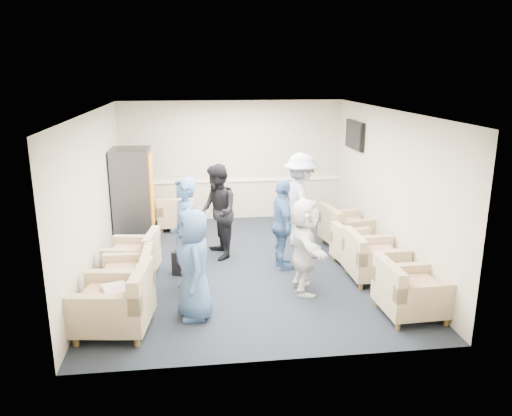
{
  "coord_description": "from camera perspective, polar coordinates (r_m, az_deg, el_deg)",
  "views": [
    {
      "loc": [
        -0.87,
        -8.18,
        3.34
      ],
      "look_at": [
        0.19,
        0.2,
        1.0
      ],
      "focal_mm": 35.0,
      "sensor_mm": 36.0,
      "label": 1
    }
  ],
  "objects": [
    {
      "name": "tv",
      "position": [
        10.59,
        11.18,
        8.17
      ],
      "size": [
        0.1,
        1.0,
        0.58
      ],
      "color": "black",
      "rests_on": "right_wall"
    },
    {
      "name": "right_wall",
      "position": [
        9.06,
        14.84,
        2.27
      ],
      "size": [
        0.02,
        6.0,
        2.7
      ],
      "primitive_type": "cube",
      "color": "beige",
      "rests_on": "floor"
    },
    {
      "name": "person_front_right",
      "position": [
        7.66,
        5.56,
        -4.35
      ],
      "size": [
        0.49,
        1.41,
        1.5
      ],
      "primitive_type": "imported",
      "rotation": [
        0.0,
        0.0,
        1.53
      ],
      "color": "silver",
      "rests_on": "floor"
    },
    {
      "name": "back_wall",
      "position": [
        11.39,
        -2.71,
        5.39
      ],
      "size": [
        5.0,
        0.02,
        2.7
      ],
      "primitive_type": "cube",
      "color": "beige",
      "rests_on": "floor"
    },
    {
      "name": "floor",
      "position": [
        8.87,
        -1.05,
        -6.63
      ],
      "size": [
        6.0,
        6.0,
        0.0
      ],
      "primitive_type": "plane",
      "color": "black",
      "rests_on": "ground"
    },
    {
      "name": "armchair_left_near",
      "position": [
        6.89,
        -15.48,
        -10.6
      ],
      "size": [
        1.06,
        1.06,
        0.75
      ],
      "rotation": [
        0.0,
        0.0,
        -1.7
      ],
      "color": "tan",
      "rests_on": "floor"
    },
    {
      "name": "person_front_left",
      "position": [
        6.89,
        -7.14,
        -6.43
      ],
      "size": [
        0.61,
        0.83,
        1.56
      ],
      "primitive_type": "imported",
      "rotation": [
        0.0,
        0.0,
        -1.41
      ],
      "color": "#3B5B8E",
      "rests_on": "floor"
    },
    {
      "name": "front_wall",
      "position": [
        5.61,
        2.19,
        -5.29
      ],
      "size": [
        5.0,
        0.02,
        2.7
      ],
      "primitive_type": "cube",
      "color": "beige",
      "rests_on": "floor"
    },
    {
      "name": "armchair_right_near",
      "position": [
        7.35,
        16.98,
        -9.3
      ],
      "size": [
        0.89,
        0.89,
        0.69
      ],
      "rotation": [
        0.0,
        0.0,
        1.61
      ],
      "color": "tan",
      "rests_on": "floor"
    },
    {
      "name": "armchair_right_midnear",
      "position": [
        8.42,
        13.04,
        -5.8
      ],
      "size": [
        0.87,
        0.87,
        0.69
      ],
      "rotation": [
        0.0,
        0.0,
        1.59
      ],
      "color": "tan",
      "rests_on": "floor"
    },
    {
      "name": "backpack",
      "position": [
        8.53,
        -8.5,
        -5.92
      ],
      "size": [
        0.34,
        0.29,
        0.49
      ],
      "rotation": [
        0.0,
        0.0,
        -0.35
      ],
      "color": "black",
      "rests_on": "floor"
    },
    {
      "name": "armchair_left_far",
      "position": [
        8.59,
        -13.59,
        -5.54
      ],
      "size": [
        0.92,
        0.92,
        0.65
      ],
      "rotation": [
        0.0,
        0.0,
        -1.71
      ],
      "color": "tan",
      "rests_on": "floor"
    },
    {
      "name": "person_mid_right",
      "position": [
        8.55,
        3.05,
        -1.95
      ],
      "size": [
        0.45,
        0.94,
        1.57
      ],
      "primitive_type": "imported",
      "rotation": [
        0.0,
        0.0,
        1.64
      ],
      "color": "#3B5B8E",
      "rests_on": "floor"
    },
    {
      "name": "armchair_left_mid",
      "position": [
        7.84,
        -14.2,
        -7.7
      ],
      "size": [
        0.81,
        0.81,
        0.63
      ],
      "rotation": [
        0.0,
        0.0,
        -1.59
      ],
      "color": "tan",
      "rests_on": "floor"
    },
    {
      "name": "left_wall",
      "position": [
        8.57,
        -17.95,
        1.29
      ],
      "size": [
        0.02,
        6.0,
        2.7
      ],
      "primitive_type": "cube",
      "color": "beige",
      "rests_on": "floor"
    },
    {
      "name": "armchair_corner",
      "position": [
        10.95,
        -9.13,
        -0.79
      ],
      "size": [
        0.81,
        0.81,
        0.62
      ],
      "rotation": [
        0.0,
        0.0,
        3.18
      ],
      "color": "tan",
      "rests_on": "floor"
    },
    {
      "name": "person_back_left",
      "position": [
        9.03,
        -4.45,
        -0.46
      ],
      "size": [
        0.79,
        0.94,
        1.73
      ],
      "primitive_type": "imported",
      "rotation": [
        0.0,
        0.0,
        -1.39
      ],
      "color": "black",
      "rests_on": "floor"
    },
    {
      "name": "chair_rail",
      "position": [
        11.45,
        -2.67,
        3.16
      ],
      "size": [
        4.98,
        0.04,
        0.06
      ],
      "primitive_type": "cube",
      "color": "white",
      "rests_on": "back_wall"
    },
    {
      "name": "person_back_right",
      "position": [
        9.55,
        5.14,
        0.76
      ],
      "size": [
        0.88,
        1.3,
        1.85
      ],
      "primitive_type": "imported",
      "rotation": [
        0.0,
        0.0,
        1.74
      ],
      "color": "silver",
      "rests_on": "floor"
    },
    {
      "name": "armchair_right_far",
      "position": [
        9.88,
        10.03,
        -2.44
      ],
      "size": [
        0.98,
        0.98,
        0.68
      ],
      "rotation": [
        0.0,
        0.0,
        1.74
      ],
      "color": "tan",
      "rests_on": "floor"
    },
    {
      "name": "person_mid_left",
      "position": [
        7.68,
        -8.13,
        -3.17
      ],
      "size": [
        0.56,
        0.74,
        1.81
      ],
      "primitive_type": "imported",
      "rotation": [
        0.0,
        0.0,
        -1.36
      ],
      "color": "#3B5B8E",
      "rests_on": "floor"
    },
    {
      "name": "ceiling",
      "position": [
        8.25,
        -1.14,
        11.03
      ],
      "size": [
        6.0,
        6.0,
        0.0
      ],
      "primitive_type": "plane",
      "rotation": [
        3.14,
        0.0,
        0.0
      ],
      "color": "white",
      "rests_on": "back_wall"
    },
    {
      "name": "armchair_right_midfar",
      "position": [
        8.98,
        11.35,
        -4.57
      ],
      "size": [
        0.89,
        0.89,
        0.62
      ],
      "rotation": [
        0.0,
        0.0,
        1.73
      ],
      "color": "tan",
      "rests_on": "floor"
    },
    {
      "name": "pillow",
      "position": [
        6.82,
        -15.72,
        -9.21
      ],
      "size": [
        0.42,
        0.48,
        0.12
      ],
      "primitive_type": "cube",
      "rotation": [
        0.0,
        0.0,
        -1.24
      ],
      "color": "beige",
      "rests_on": "armchair_left_near"
    },
    {
      "name": "vending_machine",
      "position": [
        10.28,
        -13.82,
        1.47
      ],
      "size": [
        0.76,
        0.88,
        1.86
      ],
      "color": "#48474F",
      "rests_on": "floor"
    }
  ]
}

